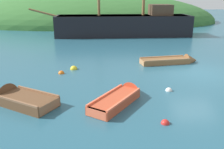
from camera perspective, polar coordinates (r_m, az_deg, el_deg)
name	(u,v)px	position (r m, az deg, el deg)	size (l,w,h in m)	color
ground_plane	(196,72)	(15.03, 19.04, 0.45)	(120.00, 120.00, 0.00)	#285B70
shore_hill	(87,21)	(41.75, -5.94, 12.20)	(42.17, 22.98, 9.20)	#387033
sailing_ship	(124,28)	(26.98, 2.87, 10.83)	(17.01, 3.85, 12.52)	black
rowboat_center	(19,100)	(10.95, -20.77, -5.54)	(3.18, 2.55, 1.18)	brown
rowboat_outer_right	(173,61)	(16.64, 13.92, 2.98)	(3.98, 1.60, 0.92)	brown
rowboat_near_dock	(121,98)	(10.44, 2.06, -5.58)	(2.64, 3.31, 0.93)	#C64C2D
buoy_orange	(61,74)	(14.32, -11.71, 0.23)	(0.34, 0.34, 0.34)	orange
buoy_white	(169,91)	(11.85, 13.08, -3.72)	(0.32, 0.32, 0.32)	white
buoy_yellow	(74,69)	(15.00, -8.88, 1.21)	(0.44, 0.44, 0.44)	yellow
buoy_red	(165,124)	(8.98, 12.27, -11.09)	(0.31, 0.31, 0.31)	red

